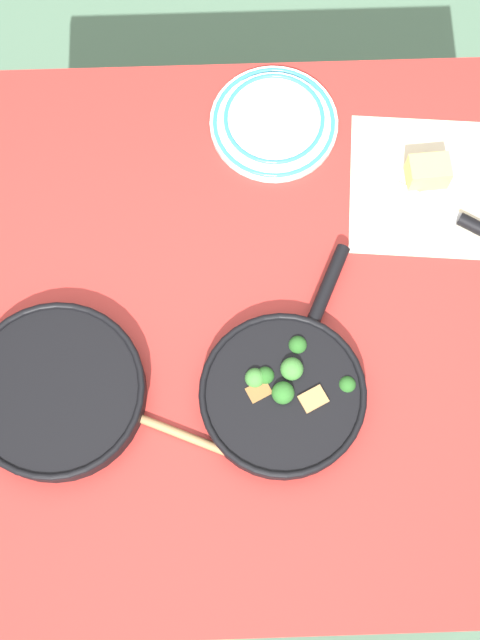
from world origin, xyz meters
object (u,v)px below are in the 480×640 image
skillet_eggs (55,391)px  cheese_block (428,172)px  wooden_spoon (149,421)px  grater_knife (450,215)px  dinner_plate_stack (274,122)px  skillet_broccoli (284,392)px

skillet_eggs → cheese_block: cheese_block is taller
wooden_spoon → grater_knife: size_ratio=1.41×
wooden_spoon → dinner_plate_stack: size_ratio=1.54×
skillet_broccoli → dinner_plate_stack: bearing=23.9°
grater_knife → dinner_plate_stack: bearing=-0.7°
skillet_broccoli → grater_knife: bearing=-20.0°
skillet_broccoli → wooden_spoon: skillet_broccoli is taller
skillet_broccoli → wooden_spoon: (-0.23, -0.04, -0.02)m
skillet_broccoli → dinner_plate_stack: size_ratio=1.70×
skillet_eggs → wooden_spoon: (0.16, -0.05, -0.02)m
wooden_spoon → cheese_block: (0.51, 0.44, 0.02)m
dinner_plate_stack → skillet_eggs: bearing=-127.9°
wooden_spoon → dinner_plate_stack: 0.60m
skillet_eggs → dinner_plate_stack: (0.39, 0.50, -0.01)m
skillet_broccoli → cheese_block: skillet_broccoli is taller
grater_knife → cheese_block: 0.09m
skillet_broccoli → wooden_spoon: bearing=124.3°
wooden_spoon → cheese_block: size_ratio=4.81×
skillet_eggs → wooden_spoon: 0.17m
skillet_broccoli → dinner_plate_stack: (0.01, 0.52, -0.01)m
wooden_spoon → dinner_plate_stack: (0.23, 0.55, 0.01)m
skillet_eggs → grater_knife: 0.76m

